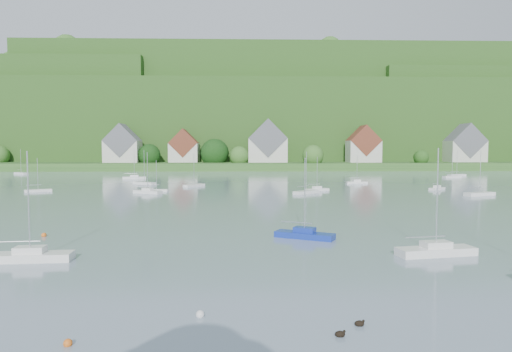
{
  "coord_description": "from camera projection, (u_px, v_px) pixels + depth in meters",
  "views": [
    {
      "loc": [
        -5.08,
        0.19,
        8.51
      ],
      "look_at": [
        -2.97,
        75.0,
        4.0
      ],
      "focal_mm": 31.41,
      "sensor_mm": 36.0,
      "label": 1
    }
  ],
  "objects": [
    {
      "name": "village_building_2",
      "position": [
        267.0,
        145.0,
        187.58
      ],
      "size": [
        16.0,
        11.44,
        18.0
      ],
      "color": "beige",
      "rests_on": "far_shore_strip"
    },
    {
      "name": "near_sailboat_3",
      "position": [
        436.0,
        250.0,
        35.84
      ],
      "size": [
        6.58,
        2.87,
        8.6
      ],
      "rotation": [
        0.0,
        0.0,
        0.18
      ],
      "color": "silver",
      "rests_on": "ground"
    },
    {
      "name": "village_building_1",
      "position": [
        184.0,
        149.0,
        187.68
      ],
      "size": [
        12.0,
        9.36,
        14.0
      ],
      "color": "beige",
      "rests_on": "far_shore_strip"
    },
    {
      "name": "duck_pair",
      "position": [
        350.0,
        329.0,
        20.92
      ],
      "size": [
        1.7,
        1.5,
        0.35
      ],
      "color": "black",
      "rests_on": "ground"
    },
    {
      "name": "mooring_buoy_0",
      "position": [
        68.0,
        346.0,
        19.37
      ],
      "size": [
        0.39,
        0.39,
        0.39
      ],
      "primitive_type": "sphere",
      "color": "orange",
      "rests_on": "ground"
    },
    {
      "name": "village_building_4",
      "position": [
        465.0,
        147.0,
        192.01
      ],
      "size": [
        15.0,
        10.4,
        16.5
      ],
      "color": "beige",
      "rests_on": "far_shore_strip"
    },
    {
      "name": "far_sailboat_cluster",
      "position": [
        278.0,
        181.0,
        113.2
      ],
      "size": [
        200.01,
        77.61,
        8.71
      ],
      "color": "silver",
      "rests_on": "ground"
    },
    {
      "name": "mooring_buoy_1",
      "position": [
        200.0,
        317.0,
        22.69
      ],
      "size": [
        0.44,
        0.44,
        0.44
      ],
      "primitive_type": "sphere",
      "color": "silver",
      "rests_on": "ground"
    },
    {
      "name": "forested_ridge",
      "position": [
        252.0,
        125.0,
        267.08
      ],
      "size": [
        620.0,
        181.22,
        69.89
      ],
      "color": "#1F4215",
      "rests_on": "ground"
    },
    {
      "name": "near_sailboat_6",
      "position": [
        30.0,
        255.0,
        34.0
      ],
      "size": [
        6.31,
        2.19,
        8.37
      ],
      "rotation": [
        0.0,
        0.0,
        0.07
      ],
      "color": "silver",
      "rests_on": "ground"
    },
    {
      "name": "village_building_3",
      "position": [
        363.0,
        147.0,
        186.76
      ],
      "size": [
        13.0,
        10.4,
        15.5
      ],
      "color": "beige",
      "rests_on": "far_shore_strip"
    },
    {
      "name": "near_sailboat_1",
      "position": [
        305.0,
        234.0,
        42.7
      ],
      "size": [
        5.79,
        4.04,
        7.69
      ],
      "rotation": [
        0.0,
        0.0,
        -0.48
      ],
      "color": "#152D96",
      "rests_on": "ground"
    },
    {
      "name": "village_building_0",
      "position": [
        123.0,
        147.0,
        184.93
      ],
      "size": [
        14.0,
        10.4,
        16.0
      ],
      "color": "beige",
      "rests_on": "far_shore_strip"
    },
    {
      "name": "far_shore_strip",
      "position": [
        255.0,
        165.0,
        199.94
      ],
      "size": [
        600.0,
        60.0,
        3.0
      ],
      "primitive_type": "cube",
      "color": "#2A5620",
      "rests_on": "ground"
    },
    {
      "name": "mooring_buoy_3",
      "position": [
        44.0,
        237.0,
        43.55
      ],
      "size": [
        0.49,
        0.49,
        0.49
      ],
      "primitive_type": "sphere",
      "color": "orange",
      "rests_on": "ground"
    }
  ]
}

